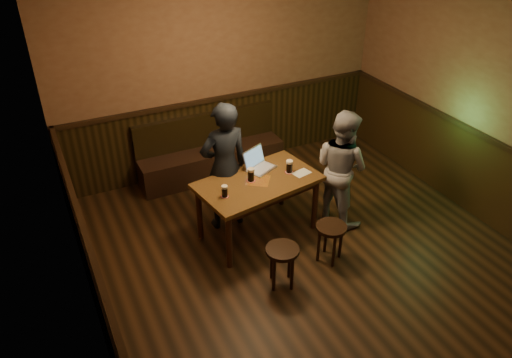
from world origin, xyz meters
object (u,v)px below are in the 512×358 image
object	(u,v)px
pint_left	(225,191)
stool_left	(282,256)
pint_right	(289,166)
laptop	(258,164)
person_suit	(225,167)
person_grey	(341,167)
bench	(211,156)
stool_right	(331,233)
pint_mid	(251,175)
pub_table	(258,188)

from	to	relation	value
pint_left	stool_left	bearing A→B (deg)	-68.23
pint_right	laptop	size ratio (longest dim) A/B	0.37
person_suit	person_grey	world-z (taller)	person_suit
bench	pint_right	size ratio (longest dim) A/B	13.17
stool_right	pint_right	world-z (taller)	pint_right
stool_left	pint_right	size ratio (longest dim) A/B	3.02
pint_left	pint_mid	world-z (taller)	pint_mid
pub_table	person_grey	xyz separation A→B (m)	(1.11, -0.16, 0.09)
bench	pint_left	size ratio (longest dim) A/B	14.85
pint_right	bench	bearing A→B (deg)	105.00
bench	person_grey	xyz separation A→B (m)	(1.11, -1.78, 0.47)
bench	laptop	bearing A→B (deg)	-84.62
stool_right	pint_mid	world-z (taller)	pint_mid
pub_table	person_suit	xyz separation A→B (m)	(-0.28, 0.37, 0.17)
bench	stool_left	xyz separation A→B (m)	(-0.18, -2.59, 0.09)
pint_mid	stool_left	bearing A→B (deg)	-95.52
pub_table	pint_left	distance (m)	0.55
pint_right	person_grey	bearing A→B (deg)	-13.36
person_suit	person_grey	size ratio (longest dim) A/B	1.11
laptop	pub_table	bearing A→B (deg)	-141.18
pint_right	person_grey	world-z (taller)	person_grey
stool_left	pint_left	bearing A→B (deg)	111.77
stool_left	pint_mid	distance (m)	1.10
stool_left	pint_left	xyz separation A→B (m)	(-0.32, 0.81, 0.46)
pint_mid	laptop	distance (m)	0.31
bench	person_suit	size ratio (longest dim) A/B	1.28
pub_table	pint_mid	xyz separation A→B (m)	(-0.08, 0.03, 0.19)
pint_left	pint_right	xyz separation A→B (m)	(0.94, 0.15, 0.01)
pint_mid	pub_table	bearing A→B (deg)	-20.56
stool_right	laptop	xyz separation A→B (m)	(-0.41, 1.10, 0.47)
bench	pint_mid	size ratio (longest dim) A/B	12.73
pint_mid	person_grey	world-z (taller)	person_grey
bench	pub_table	distance (m)	1.67
pub_table	stool_left	distance (m)	1.02
bench	person_grey	bearing A→B (deg)	-58.18
stool_right	laptop	bearing A→B (deg)	110.44
stool_right	pint_left	size ratio (longest dim) A/B	3.31
pub_table	laptop	world-z (taller)	laptop
pint_left	person_suit	distance (m)	0.56
stool_left	laptop	distance (m)	1.34
pint_mid	pint_right	world-z (taller)	pint_mid
pint_left	pint_mid	size ratio (longest dim) A/B	0.86
pint_right	person_grey	xyz separation A→B (m)	(0.67, -0.16, -0.10)
laptop	person_grey	distance (m)	1.07
pub_table	person_grey	world-z (taller)	person_grey
bench	pub_table	size ratio (longest dim) A/B	1.38
stool_right	laptop	distance (m)	1.26
stool_right	pint_right	size ratio (longest dim) A/B	2.93
pub_table	stool_right	bearing A→B (deg)	-66.87
person_suit	pub_table	bearing A→B (deg)	126.66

